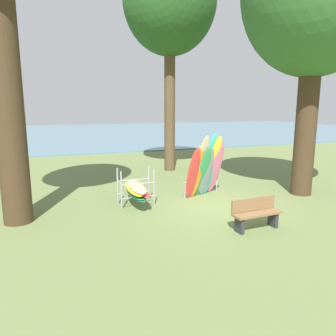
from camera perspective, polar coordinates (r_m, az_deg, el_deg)
name	(u,v)px	position (r m, az deg, el deg)	size (l,w,h in m)	color
ground_plane	(215,206)	(10.90, 8.31, -6.70)	(80.00, 80.00, 0.00)	olive
lake_water	(93,133)	(40.72, -13.17, 6.13)	(80.00, 36.00, 0.10)	slate
tree_mid_behind	(170,2)	(17.10, 0.32, 27.50)	(4.48, 4.48, 10.82)	brown
leaning_board_pile	(205,169)	(11.76, 6.61, -0.15)	(1.76, 1.10, 2.34)	red
board_storage_rack	(136,190)	(10.83, -5.75, -3.87)	(1.15, 2.13, 1.25)	#9EA0A5
park_bench	(256,213)	(9.04, 15.35, -7.72)	(1.42, 0.49, 0.85)	#2D2D33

